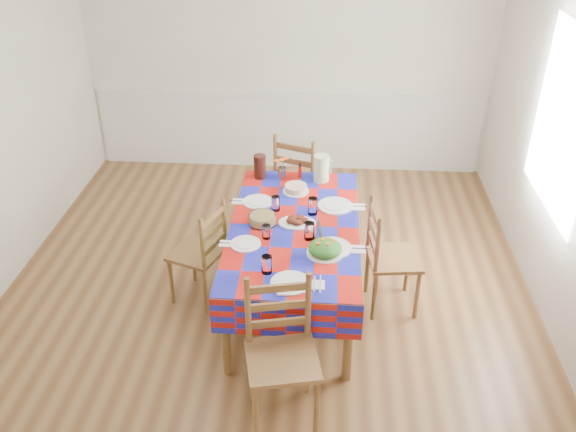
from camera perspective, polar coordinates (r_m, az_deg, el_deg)
The scene contains 23 objects.
room at distance 4.56m, azimuth -2.24°, elevation 6.31°, with size 4.58×5.08×2.78m.
wainscot at distance 7.17m, azimuth -0.01°, elevation 8.21°, with size 4.41×0.06×0.92m.
window_right at distance 5.07m, azimuth 24.35°, elevation 7.97°, with size 1.40×1.40×0.00m, color white.
dining_table at distance 4.80m, azimuth 0.62°, elevation -1.72°, with size 1.02×1.89×0.74m.
setting_near_head at distance 4.16m, azimuth -0.50°, elevation -5.64°, with size 0.44×0.30×0.13m.
setting_left_near at distance 4.56m, azimuth -3.36°, elevation -2.19°, with size 0.42×0.25×0.11m.
setting_left_far at distance 5.03m, azimuth -2.31°, elevation 1.30°, with size 0.46×0.27×0.12m.
setting_right_near at distance 4.52m, azimuth 3.48°, elevation -2.39°, with size 0.53×0.31×0.14m.
setting_right_far at distance 4.98m, azimuth 3.77°, elevation 0.96°, with size 0.54×0.31×0.14m.
meat_platter at distance 4.78m, azimuth 0.85°, elevation -0.48°, with size 0.30×0.21×0.06m.
salad_platter at distance 4.42m, azimuth 3.49°, elevation -3.07°, with size 0.27×0.27×0.11m.
pasta_bowl at distance 4.77m, azimuth -2.43°, elevation -0.29°, with size 0.22×0.22×0.08m.
cake at distance 5.23m, azimuth 0.75°, elevation 2.57°, with size 0.23×0.23×0.06m.
serving_utensils at distance 4.68m, azimuth 2.72°, elevation -1.52°, with size 0.15×0.34×0.01m.
flower_vase at distance 5.43m, azimuth -0.58°, elevation 4.36°, with size 0.13×0.11×0.21m.
hot_sauce at distance 5.46m, azimuth 1.14°, elevation 4.28°, with size 0.03×0.03×0.14m, color #AA1E0D.
green_pitcher at distance 5.39m, azimuth 3.15°, elevation 4.49°, with size 0.14×0.14×0.24m, color #C6E9A4.
tea_pitcher at distance 5.44m, azimuth -2.66°, elevation 4.65°, with size 0.11×0.11×0.21m, color black.
name_card at distance 4.04m, azimuth -0.53°, elevation -7.32°, with size 0.07×0.02×0.02m, color white.
chair_near at distance 3.96m, azimuth -0.62°, elevation -12.85°, with size 0.53×0.51×1.01m.
chair_far at distance 5.91m, azimuth 1.15°, elevation 3.20°, with size 0.58×0.57×1.02m.
chair_left at distance 5.00m, azimuth -8.10°, elevation -3.49°, with size 0.50×0.51×0.91m.
chair_right at distance 4.92m, azimuth 9.39°, elevation -3.89°, with size 0.45×0.46×0.95m.
Camera 1 is at (0.47, -4.12, 3.23)m, focal length 38.00 mm.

